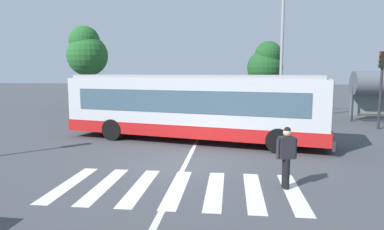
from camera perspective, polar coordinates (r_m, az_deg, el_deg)
name	(u,v)px	position (r m, az deg, el deg)	size (l,w,h in m)	color
ground_plane	(181,166)	(11.75, -1.81, -8.51)	(160.00, 160.00, 0.00)	#424449
city_transit_bus	(193,107)	(15.67, 0.10, 1.38)	(12.39, 5.29, 3.06)	black
pedestrian_crossing_street	(286,154)	(9.65, 15.59, -6.34)	(0.57, 0.35, 1.72)	black
parked_car_red	(126,105)	(25.39, -11.05, 1.63)	(2.15, 4.62, 1.35)	black
parked_car_champagne	(160,106)	(24.78, -5.43, 1.59)	(1.94, 4.53, 1.35)	black
parked_car_silver	(198,106)	(24.50, 1.08, 1.56)	(1.94, 4.53, 1.35)	black
parked_car_white	(239,107)	(24.10, 7.85, 1.40)	(2.09, 4.60, 1.35)	black
parked_car_charcoal	(274,107)	(24.61, 13.70, 1.38)	(2.17, 4.63, 1.35)	black
traffic_light_far_corner	(382,77)	(21.57, 29.26, 5.59)	(0.33, 0.32, 4.31)	#28282B
twin_arm_street_lamp	(283,27)	(22.59, 14.98, 14.16)	(5.18, 0.32, 9.78)	#939399
background_tree_left	(87,52)	(30.15, -17.30, 10.13)	(3.39, 3.39, 7.01)	brown
background_tree_right	(266,64)	(32.44, 12.34, 8.38)	(3.31, 3.31, 6.00)	brown
crosswalk_painted_stripes	(177,188)	(9.57, -2.54, -12.20)	(6.71, 3.14, 0.01)	silver
lane_center_line	(191,152)	(13.65, -0.10, -6.25)	(0.16, 24.00, 0.01)	silver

